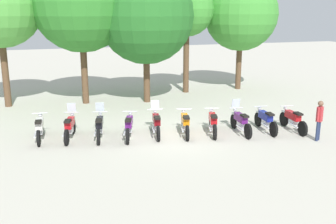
# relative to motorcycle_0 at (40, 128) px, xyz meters

# --- Properties ---
(ground_plane) EXTENTS (80.00, 80.00, 0.00)m
(ground_plane) POSITION_rel_motorcycle_0_xyz_m (5.24, -1.08, -0.50)
(ground_plane) COLOR #BCB7A8
(motorcycle_0) EXTENTS (0.62, 2.19, 0.99)m
(motorcycle_0) POSITION_rel_motorcycle_0_xyz_m (0.00, 0.00, 0.00)
(motorcycle_0) COLOR black
(motorcycle_0) RESTS_ON ground_plane
(motorcycle_1) EXTENTS (0.79, 2.15, 1.37)m
(motorcycle_1) POSITION_rel_motorcycle_0_xyz_m (1.17, -0.22, 0.01)
(motorcycle_1) COLOR black
(motorcycle_1) RESTS_ON ground_plane
(motorcycle_2) EXTENTS (0.74, 2.17, 1.37)m
(motorcycle_2) POSITION_rel_motorcycle_0_xyz_m (2.33, -0.51, 0.01)
(motorcycle_2) COLOR black
(motorcycle_2) RESTS_ON ground_plane
(motorcycle_3) EXTENTS (0.84, 2.13, 0.99)m
(motorcycle_3) POSITION_rel_motorcycle_0_xyz_m (3.50, -0.81, 0.00)
(motorcycle_3) COLOR black
(motorcycle_3) RESTS_ON ground_plane
(motorcycle_4) EXTENTS (0.73, 2.17, 1.37)m
(motorcycle_4) POSITION_rel_motorcycle_0_xyz_m (4.66, -0.79, 0.01)
(motorcycle_4) COLOR black
(motorcycle_4) RESTS_ON ground_plane
(motorcycle_5) EXTENTS (0.79, 2.15, 0.99)m
(motorcycle_5) POSITION_rel_motorcycle_0_xyz_m (5.82, -1.11, 0.00)
(motorcycle_5) COLOR black
(motorcycle_5) RESTS_ON ground_plane
(motorcycle_6) EXTENTS (0.85, 2.12, 0.99)m
(motorcycle_6) POSITION_rel_motorcycle_0_xyz_m (6.99, -1.32, 0.00)
(motorcycle_6) COLOR black
(motorcycle_6) RESTS_ON ground_plane
(motorcycle_7) EXTENTS (0.62, 2.19, 1.37)m
(motorcycle_7) POSITION_rel_motorcycle_0_xyz_m (8.15, -1.59, 0.01)
(motorcycle_7) COLOR black
(motorcycle_7) RESTS_ON ground_plane
(motorcycle_8) EXTENTS (0.64, 2.19, 0.99)m
(motorcycle_8) POSITION_rel_motorcycle_0_xyz_m (9.31, -1.66, 0.00)
(motorcycle_8) COLOR black
(motorcycle_8) RESTS_ON ground_plane
(motorcycle_9) EXTENTS (0.62, 2.19, 0.99)m
(motorcycle_9) POSITION_rel_motorcycle_0_xyz_m (10.48, -1.95, 0.00)
(motorcycle_9) COLOR black
(motorcycle_9) RESTS_ON ground_plane
(person_0) EXTENTS (0.38, 0.30, 1.64)m
(person_0) POSITION_rel_motorcycle_0_xyz_m (10.66, -3.43, 0.45)
(person_0) COLOR #232D4C
(person_0) RESTS_ON ground_plane
(tree_1) EXTENTS (5.29, 5.29, 8.13)m
(tree_1) POSITION_rel_motorcycle_0_xyz_m (2.46, 6.03, 4.97)
(tree_1) COLOR brown
(tree_1) RESTS_ON ground_plane
(tree_2) EXTENTS (5.24, 5.24, 7.41)m
(tree_2) POSITION_rel_motorcycle_0_xyz_m (5.83, 5.34, 4.27)
(tree_2) COLOR brown
(tree_2) RESTS_ON ground_plane
(tree_3) EXTENTS (3.32, 3.32, 6.79)m
(tree_3) POSITION_rel_motorcycle_0_xyz_m (8.87, 7.23, 4.59)
(tree_3) COLOR brown
(tree_3) RESTS_ON ground_plane
(tree_4) EXTENTS (4.67, 4.67, 7.16)m
(tree_4) POSITION_rel_motorcycle_0_xyz_m (12.54, 7.25, 4.32)
(tree_4) COLOR brown
(tree_4) RESTS_ON ground_plane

